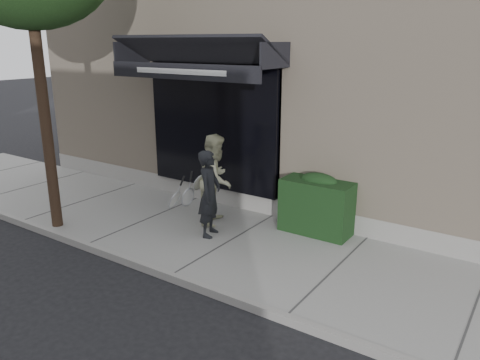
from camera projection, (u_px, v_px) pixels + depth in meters
The scene contains 7 objects.
ground at pixel (230, 246), 8.44m from camera, with size 80.00×80.00×0.00m, color black.
sidewalk at pixel (230, 243), 8.42m from camera, with size 20.00×3.00×0.12m, color gray.
curb at pixel (172, 277), 7.19m from camera, with size 20.00×0.10×0.14m, color gray.
building_facade at pixel (345, 76), 11.59m from camera, with size 14.30×8.04×5.64m.
hedge at pixel (318, 204), 8.65m from camera, with size 1.30×0.70×1.14m.
pedestrian_front at pixel (209, 194), 8.42m from camera, with size 0.84×0.91×1.59m.
pedestrian_back at pixel (216, 179), 9.04m from camera, with size 0.91×1.03×1.76m.
Camera 1 is at (4.50, -6.31, 3.55)m, focal length 35.00 mm.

